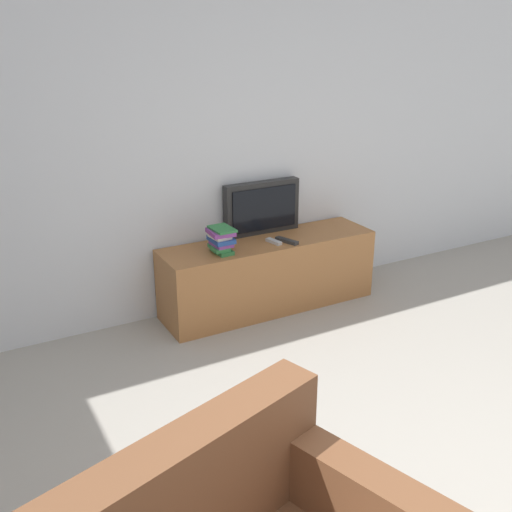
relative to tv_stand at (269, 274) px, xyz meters
The scene contains 6 objects.
wall_back 1.22m from the tv_stand, 155.27° to the left, with size 9.00×0.06×2.60m.
tv_stand is the anchor object (origin of this frame).
television 0.51m from the tv_stand, 77.21° to the left, with size 0.62×0.09×0.41m.
book_stack 0.58m from the tv_stand, behind, with size 0.17×0.22×0.19m.
remote_on_stand 0.29m from the tv_stand, 89.12° to the right, with size 0.07×0.15×0.02m.
remote_secondary 0.32m from the tv_stand, 47.00° to the right, with size 0.11×0.20×0.02m.
Camera 1 is at (-1.53, -0.93, 2.06)m, focal length 42.00 mm.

